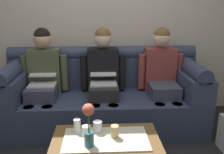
% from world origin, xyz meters
% --- Properties ---
extents(back_wall_patterned, '(6.00, 0.12, 2.90)m').
position_xyz_m(back_wall_patterned, '(0.00, 1.70, 1.45)').
color(back_wall_patterned, beige).
rests_on(back_wall_patterned, ground_plane).
extents(couch, '(2.40, 0.88, 0.96)m').
position_xyz_m(couch, '(0.00, 1.17, 0.37)').
color(couch, '#2D3851').
rests_on(couch, ground_plane).
extents(person_left, '(0.56, 0.67, 1.22)m').
position_xyz_m(person_left, '(-0.72, 1.17, 0.66)').
color(person_left, '#383D4C').
rests_on(person_left, ground_plane).
extents(person_middle, '(0.56, 0.67, 1.22)m').
position_xyz_m(person_middle, '(0.00, 1.17, 0.66)').
color(person_middle, '#232326').
rests_on(person_middle, ground_plane).
extents(person_right, '(0.56, 0.67, 1.22)m').
position_xyz_m(person_right, '(0.72, 1.17, 0.66)').
color(person_right, '#383D4C').
rests_on(person_right, ground_plane).
extents(coffee_table, '(0.93, 0.57, 0.39)m').
position_xyz_m(coffee_table, '(0.00, 0.14, 0.33)').
color(coffee_table, brown).
rests_on(coffee_table, ground_plane).
extents(flower_vase, '(0.10, 0.10, 0.37)m').
position_xyz_m(flower_vase, '(-0.14, 0.04, 0.59)').
color(flower_vase, '#336672').
rests_on(flower_vase, coffee_table).
extents(cup_near_left, '(0.07, 0.07, 0.09)m').
position_xyz_m(cup_near_left, '(-0.17, 0.20, 0.44)').
color(cup_near_left, white).
rests_on(cup_near_left, coffee_table).
extents(cup_near_right, '(0.06, 0.06, 0.12)m').
position_xyz_m(cup_near_right, '(-0.25, 0.27, 0.45)').
color(cup_near_right, white).
rests_on(cup_near_right, coffee_table).
extents(cup_far_center, '(0.08, 0.08, 0.10)m').
position_xyz_m(cup_far_center, '(-0.07, 0.26, 0.44)').
color(cup_far_center, silver).
rests_on(cup_far_center, coffee_table).
extents(cup_far_left, '(0.07, 0.07, 0.11)m').
position_xyz_m(cup_far_left, '(0.08, 0.16, 0.44)').
color(cup_far_left, '#DBB77A').
rests_on(cup_far_left, coffee_table).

